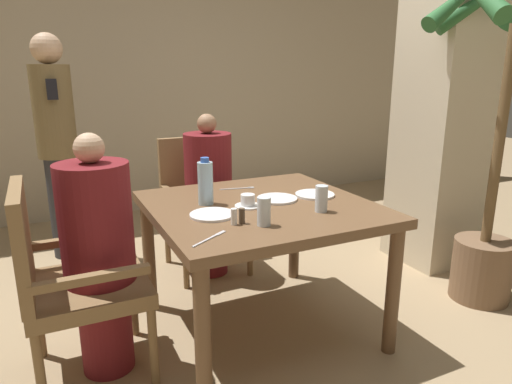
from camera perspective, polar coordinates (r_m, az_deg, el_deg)
ground_plane at (r=2.67m, az=0.52°, el=-16.49°), size 16.00×16.00×0.00m
wall_back at (r=4.70m, az=-13.66°, el=14.69°), size 8.00×0.06×2.80m
pillar_stone at (r=3.53m, az=22.86°, el=13.16°), size 0.52×0.52×2.70m
dining_table at (r=2.40m, az=0.56°, el=-3.52°), size 1.11×1.09×0.72m
chair_left_side at (r=2.23m, az=-22.54°, el=-9.60°), size 0.53×0.52×0.93m
diner_in_left_chair at (r=2.21m, az=-19.01°, el=-7.37°), size 0.32×0.32×1.14m
chair_far_side at (r=3.28m, az=-6.74°, el=-0.74°), size 0.52×0.53×0.93m
diner_in_far_chair at (r=3.13m, az=-5.93°, el=-0.25°), size 0.32×0.32×1.12m
standing_host at (r=3.66m, az=-23.61°, el=5.77°), size 0.28×0.32×1.65m
potted_palm at (r=2.99m, az=28.25°, el=6.89°), size 0.92×0.97×2.30m
plate_main_left at (r=2.54m, az=7.36°, el=-0.32°), size 0.22×0.22×0.01m
plate_main_right at (r=2.19m, az=-5.48°, el=-2.83°), size 0.22×0.22×0.01m
plate_dessert_center at (r=2.44m, az=2.64°, el=-0.85°), size 0.22×0.22×0.01m
teacup_with_saucer at (r=2.31m, az=-1.03°, el=-1.23°), size 0.13×0.13×0.07m
water_bottle at (r=2.35m, az=-6.34°, el=1.18°), size 0.08×0.08×0.25m
glass_tall_near at (r=2.25m, az=8.18°, el=-0.83°), size 0.06×0.06×0.13m
glass_tall_mid at (r=2.03m, az=1.00°, el=-2.44°), size 0.06×0.06×0.13m
salt_shaker at (r=2.05m, az=-2.79°, el=-3.09°), size 0.03×0.03×0.08m
pepper_shaker at (r=2.06m, az=-1.78°, el=-2.99°), size 0.03×0.03×0.07m
fork_beside_plate at (r=2.67m, az=-1.93°, el=0.47°), size 0.20×0.06×0.00m
knife_beside_plate at (r=1.90m, az=-5.64°, el=-5.72°), size 0.19×0.13×0.00m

